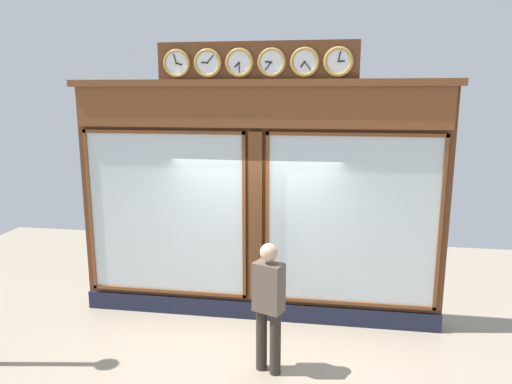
# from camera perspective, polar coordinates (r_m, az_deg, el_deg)

# --- Properties ---
(shop_facade) EXTENTS (5.64, 0.42, 4.18)m
(shop_facade) POSITION_cam_1_polar(r_m,az_deg,el_deg) (7.22, 0.16, -0.98)
(shop_facade) COLOR #5B3319
(shop_facade) RESTS_ON ground_plane
(pedestrian) EXTENTS (0.42, 0.34, 1.69)m
(pedestrian) POSITION_cam_1_polar(r_m,az_deg,el_deg) (6.03, 1.51, -13.07)
(pedestrian) COLOR #312A24
(pedestrian) RESTS_ON ground_plane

